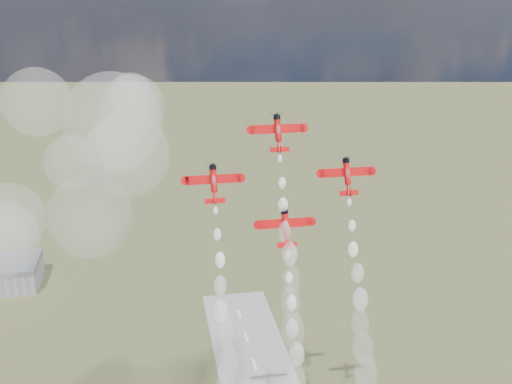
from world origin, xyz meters
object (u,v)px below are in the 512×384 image
Objects in this scene: plane_lead at (278,132)px; plane_slot at (286,227)px; plane_left at (214,183)px; plane_right at (347,176)px.

plane_slot is (0.00, -9.14, -19.95)m from plane_lead.
plane_left is 1.00× the size of plane_slot.
plane_left is 1.00× the size of plane_right.
plane_slot is at bearing -16.26° from plane_left.
plane_left is 19.13m from plane_slot.
plane_slot is at bearing -163.74° from plane_right.
plane_lead is 1.00× the size of plane_slot.
plane_right is 19.13m from plane_slot.
plane_lead reaches higher than plane_left.
plane_lead is at bearing 90.00° from plane_slot.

